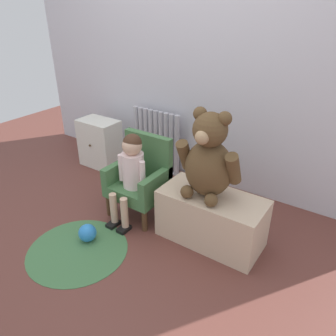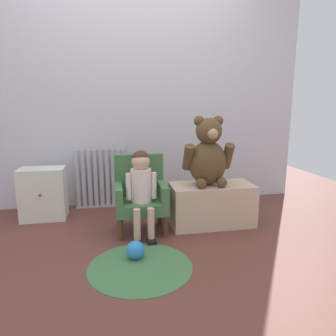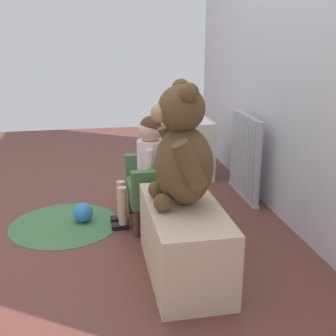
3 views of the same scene
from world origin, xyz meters
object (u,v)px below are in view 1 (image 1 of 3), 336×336
Objects in this scene: toy_ball at (87,233)px; radiator at (156,141)px; floor_rug at (78,250)px; small_dresser at (100,143)px; low_bench at (211,218)px; large_teddy_bear at (209,160)px; child_figure at (131,166)px; child_armchair at (141,178)px.

radiator is at bearing 102.04° from toy_ball.
radiator is at bearing 101.86° from floor_rug.
small_dresser is 0.67× the size of low_bench.
large_teddy_bear reaches higher than floor_rug.
child_figure is 5.41× the size of toy_ball.
child_figure is at bearing 82.84° from floor_rug.
child_figure reaches higher than child_armchair.
large_teddy_bear is at bearing 43.65° from floor_rug.
child_armchair is at bearing 179.09° from low_bench.
small_dresser is at bearing 129.84° from toy_ball.
small_dresser is at bearing 148.82° from child_figure.
toy_ball is (0.26, -1.21, -0.25)m from radiator.
small_dresser is at bearing 127.22° from floor_rug.
child_armchair is at bearing -25.79° from small_dresser.
child_figure is 0.71m from floor_rug.
small_dresser is 0.70× the size of floor_rug.
radiator is 0.88× the size of child_figure.
child_armchair is 0.88× the size of low_bench.
low_bench is at bearing 35.09° from toy_ball.
child_figure is 1.01× the size of floor_rug.
child_armchair is 0.92× the size of floor_rug.
floor_rug is (-0.67, -0.64, -0.64)m from large_teddy_bear.
radiator is at bearing 143.68° from large_teddy_bear.
child_armchair is 4.95× the size of toy_ball.
floor_rug is (-0.07, -0.54, -0.46)m from child_figure.
radiator is 1.40m from floor_rug.
child_armchair is at bearing 84.02° from floor_rug.
low_bench is (0.65, -0.01, -0.13)m from child_armchair.
toy_ball is at bearing -77.96° from radiator.
low_bench is 0.98m from floor_rug.
small_dresser is 0.76× the size of child_armchair.
small_dresser is at bearing 154.21° from child_armchair.
low_bench is at bearing 41.85° from floor_rug.
child_figure is at bearing -90.00° from child_armchair.
large_teddy_bear is at bearing -1.28° from child_armchair.
small_dresser reaches higher than low_bench.
child_figure is at bearing -31.18° from small_dresser.
child_armchair is at bearing -63.00° from radiator.
radiator is 0.89× the size of floor_rug.
large_teddy_bear reaches higher than radiator.
child_figure is (0.89, -0.54, 0.21)m from small_dresser.
toy_ball is (-0.69, -0.51, -0.58)m from large_teddy_bear.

